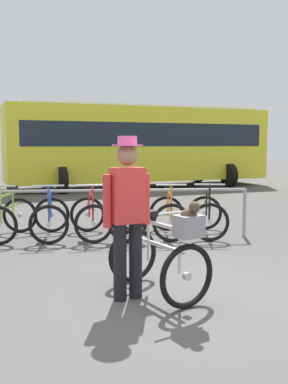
% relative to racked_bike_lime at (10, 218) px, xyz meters
% --- Properties ---
extents(ground_plane, '(80.00, 80.00, 0.00)m').
position_rel_racked_bike_lime_xyz_m(ground_plane, '(2.08, -3.39, -0.37)').
color(ground_plane, '#514F4C').
extents(bike_rack_rail, '(4.59, 0.50, 0.88)m').
position_rel_racked_bike_lime_xyz_m(bike_rack_rail, '(1.83, -0.36, 0.33)').
color(bike_rack_rail, '#99999E').
rests_on(bike_rack_rail, ground).
extents(racked_bike_lime, '(0.91, 1.22, 0.97)m').
position_rel_racked_bike_lime_xyz_m(racked_bike_lime, '(0.00, 0.00, 0.00)').
color(racked_bike_lime, black).
rests_on(racked_bike_lime, ground).
extents(racked_bike_blue, '(0.68, 1.12, 0.98)m').
position_rel_racked_bike_lime_xyz_m(racked_bike_blue, '(0.70, -0.07, -0.00)').
color(racked_bike_blue, black).
rests_on(racked_bike_blue, ground).
extents(racked_bike_red, '(0.71, 1.12, 0.97)m').
position_rel_racked_bike_lime_xyz_m(racked_bike_red, '(1.39, -0.14, -0.00)').
color(racked_bike_red, black).
rests_on(racked_bike_red, ground).
extents(racked_bike_yellow, '(0.89, 1.20, 0.97)m').
position_rel_racked_bike_lime_xyz_m(racked_bike_yellow, '(2.09, -0.20, 0.00)').
color(racked_bike_yellow, black).
rests_on(racked_bike_yellow, ground).
extents(racked_bike_orange, '(0.81, 1.18, 0.97)m').
position_rel_racked_bike_lime_xyz_m(racked_bike_orange, '(2.79, -0.27, -0.00)').
color(racked_bike_orange, black).
rests_on(racked_bike_orange, ground).
extents(racked_bike_black, '(0.90, 1.22, 0.97)m').
position_rel_racked_bike_lime_xyz_m(racked_bike_black, '(3.48, -0.34, -0.00)').
color(racked_bike_black, black).
rests_on(racked_bike_black, ground).
extents(featured_bicycle, '(1.03, 1.26, 1.09)m').
position_rel_racked_bike_lime_xyz_m(featured_bicycle, '(1.99, -3.36, 0.12)').
color(featured_bicycle, black).
rests_on(featured_bicycle, ground).
extents(person_with_featured_bike, '(0.51, 0.32, 1.72)m').
position_rel_racked_bike_lime_xyz_m(person_with_featured_bike, '(1.60, -3.33, 0.58)').
color(person_with_featured_bike, black).
rests_on(person_with_featured_bike, ground).
extents(bus_distant, '(10.30, 4.65, 3.08)m').
position_rel_racked_bike_lime_xyz_m(bus_distant, '(3.82, 8.85, 1.37)').
color(bus_distant, yellow).
rests_on(bus_distant, ground).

